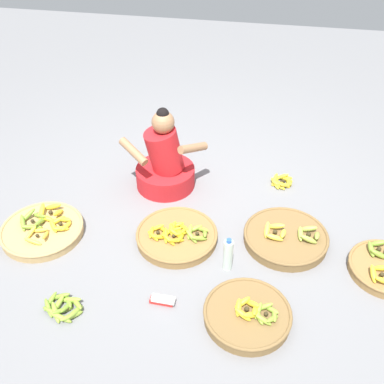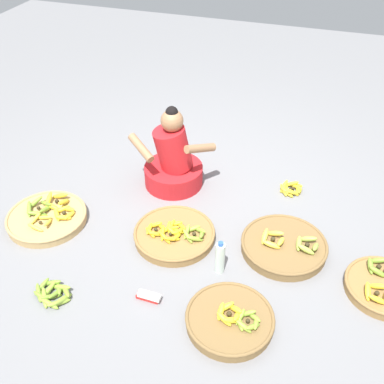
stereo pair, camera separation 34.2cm
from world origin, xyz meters
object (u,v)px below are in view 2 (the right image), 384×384
object	(u,v)px
water_bottle	(220,258)
banana_basket_back_left	(230,319)
banana_basket_back_right	(175,234)
loose_bananas_front_left	(291,189)
packet_carton_stack	(149,296)
banana_basket_mid_right	(47,217)
vendor_woman_front	(173,161)
loose_bananas_front_center	(53,294)
banana_basket_near_vendor	(284,246)

from	to	relation	value
water_bottle	banana_basket_back_left	bearing A→B (deg)	-65.98
banana_basket_back_right	loose_bananas_front_left	bearing A→B (deg)	48.92
loose_bananas_front_left	packet_carton_stack	distance (m)	1.67
banana_basket_mid_right	banana_basket_back_left	xyz separation A→B (m)	(1.66, -0.50, 0.00)
vendor_woman_front	loose_bananas_front_center	size ratio (longest dim) A/B	2.56
loose_bananas_front_left	loose_bananas_front_center	bearing A→B (deg)	-129.09
loose_bananas_front_left	loose_bananas_front_center	xyz separation A→B (m)	(-1.36, -1.68, 0.00)
vendor_woman_front	banana_basket_near_vendor	world-z (taller)	vendor_woman_front
banana_basket_mid_right	packet_carton_stack	distance (m)	1.19
loose_bananas_front_center	packet_carton_stack	xyz separation A→B (m)	(0.63, 0.18, 0.00)
banana_basket_near_vendor	water_bottle	world-z (taller)	water_bottle
banana_basket_mid_right	banana_basket_back_right	xyz separation A→B (m)	(1.05, 0.13, 0.00)
banana_basket_near_vendor	banana_basket_back_right	size ratio (longest dim) A/B	1.03
loose_bananas_front_center	loose_bananas_front_left	bearing A→B (deg)	50.91
vendor_woman_front	water_bottle	xyz separation A→B (m)	(0.67, -0.89, -0.11)
vendor_woman_front	banana_basket_mid_right	distance (m)	1.15
banana_basket_mid_right	water_bottle	bearing A→B (deg)	-3.12
vendor_woman_front	loose_bananas_front_center	world-z (taller)	vendor_woman_front
vendor_woman_front	banana_basket_back_left	xyz separation A→B (m)	(0.86, -1.30, -0.20)
banana_basket_back_right	loose_bananas_front_center	size ratio (longest dim) A/B	2.11
banana_basket_back_right	loose_bananas_front_left	distance (m)	1.18
banana_basket_back_left	packet_carton_stack	world-z (taller)	banana_basket_back_left
vendor_woman_front	banana_basket_back_left	world-z (taller)	vendor_woman_front
banana_basket_back_right	loose_bananas_front_left	world-z (taller)	banana_basket_back_right
vendor_woman_front	banana_basket_mid_right	bearing A→B (deg)	-134.70
banana_basket_back_left	packet_carton_stack	distance (m)	0.57
packet_carton_stack	banana_basket_back_right	bearing A→B (deg)	93.35
banana_basket_mid_right	banana_basket_near_vendor	bearing A→B (deg)	8.21
banana_basket_back_right	packet_carton_stack	bearing A→B (deg)	-86.65
vendor_woman_front	loose_bananas_front_center	bearing A→B (deg)	-103.03
water_bottle	packet_carton_stack	size ratio (longest dim) A/B	1.61
banana_basket_near_vendor	packet_carton_stack	distance (m)	1.09
vendor_woman_front	water_bottle	bearing A→B (deg)	-52.81
banana_basket_back_left	water_bottle	world-z (taller)	water_bottle
banana_basket_back_left	water_bottle	xyz separation A→B (m)	(-0.19, 0.42, 0.09)
banana_basket_near_vendor	loose_bananas_front_center	distance (m)	1.70
banana_basket_near_vendor	banana_basket_back_right	xyz separation A→B (m)	(-0.83, -0.14, -0.00)
banana_basket_near_vendor	loose_bananas_front_left	world-z (taller)	banana_basket_near_vendor
banana_basket_mid_right	loose_bananas_front_left	xyz separation A→B (m)	(1.82, 1.02, -0.02)
banana_basket_near_vendor	loose_bananas_front_left	size ratio (longest dim) A/B	2.96
banana_basket_near_vendor	banana_basket_back_left	size ratio (longest dim) A/B	1.13
banana_basket_back_right	loose_bananas_front_left	xyz separation A→B (m)	(0.77, 0.89, -0.02)
vendor_woman_front	loose_bananas_front_center	distance (m)	1.52
banana_basket_back_left	banana_basket_near_vendor	bearing A→B (deg)	74.00
vendor_woman_front	packet_carton_stack	world-z (taller)	vendor_woman_front
banana_basket_mid_right	water_bottle	size ratio (longest dim) A/B	2.28
banana_basket_back_right	water_bottle	xyz separation A→B (m)	(0.42, -0.21, 0.09)
packet_carton_stack	loose_bananas_front_left	bearing A→B (deg)	63.81
vendor_woman_front	packet_carton_stack	bearing A→B (deg)	-77.37
banana_basket_back_left	loose_bananas_front_center	world-z (taller)	banana_basket_back_left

